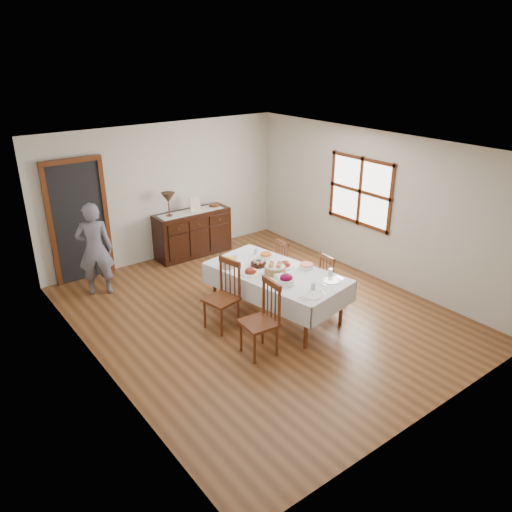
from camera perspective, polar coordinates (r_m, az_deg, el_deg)
ground at (r=7.90m, az=0.44°, el=-6.59°), size 6.00×6.00×0.00m
room_shell at (r=7.47m, az=-2.39°, el=5.39°), size 5.02×6.02×2.65m
dining_table at (r=7.58m, az=2.32°, el=-2.40°), size 1.47×2.32×0.74m
chair_left_near at (r=6.71m, az=0.73°, el=-7.10°), size 0.47×0.47×1.05m
chair_left_far at (r=7.34m, az=-3.72°, el=-4.40°), size 0.51×0.51×1.04m
chair_right_near at (r=8.04m, az=8.63°, el=-2.68°), size 0.41×0.41×0.89m
chair_right_far at (r=8.42m, az=3.65°, el=-1.08°), size 0.43×0.43×0.93m
sideboard at (r=9.98m, az=-7.24°, el=2.60°), size 1.51×0.55×0.91m
person at (r=8.60m, az=-17.98°, el=1.07°), size 0.62×0.53×1.70m
bread_basket at (r=7.46m, az=2.21°, el=-1.48°), size 0.32×0.32×0.18m
egg_basket at (r=7.71m, az=0.29°, el=-0.86°), size 0.25×0.25×0.10m
ham_platter_a at (r=7.46m, az=-0.61°, el=-1.80°), size 0.33×0.33×0.11m
ham_platter_b at (r=7.70m, az=3.33°, el=-1.01°), size 0.30×0.30×0.11m
beet_bowl at (r=7.12m, az=3.47°, el=-2.73°), size 0.24×0.24×0.16m
carrot_bowl at (r=7.98m, az=1.13°, el=0.02°), size 0.20×0.20×0.09m
pineapple_bowl at (r=7.67m, az=-3.18°, el=-0.81°), size 0.23×0.23×0.14m
casserole_dish at (r=7.68m, az=5.77°, el=-1.13°), size 0.22×0.22×0.07m
butter_dish at (r=7.31m, az=2.69°, el=-2.30°), size 0.15×0.11×0.07m
setting_left at (r=6.91m, az=6.47°, el=-4.15°), size 0.44×0.31×0.10m
setting_right at (r=7.37m, az=8.49°, el=-2.47°), size 0.44×0.31×0.10m
glass_far_a at (r=7.88m, az=-2.41°, el=-0.22°), size 0.07×0.07×0.11m
glass_far_b at (r=8.15m, az=-0.01°, el=0.54°), size 0.07×0.07×0.09m
runner at (r=9.79m, az=-7.48°, el=5.02°), size 1.30×0.35×0.01m
table_lamp at (r=9.50m, az=-10.00°, el=6.52°), size 0.26×0.26×0.46m
picture_frame at (r=9.78m, az=-6.98°, el=5.85°), size 0.22×0.08×0.28m
deco_bowl at (r=10.08m, az=-4.82°, el=5.81°), size 0.20×0.20×0.06m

